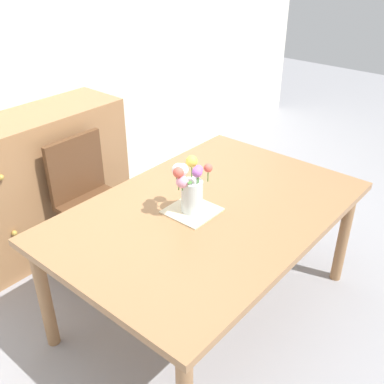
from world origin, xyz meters
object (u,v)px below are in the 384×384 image
object	(u,v)px
chair_far	(89,195)
flower_vase	(189,185)
dresser	(32,187)
dining_table	(209,220)

from	to	relation	value
chair_far	flower_vase	xyz separation A→B (m)	(0.02, -0.86, 0.37)
chair_far	flower_vase	bearing A→B (deg)	91.22
chair_far	dresser	xyz separation A→B (m)	(-0.17, 0.41, -0.02)
dining_table	flower_vase	world-z (taller)	flower_vase
dining_table	chair_far	distance (m)	0.93
dining_table	chair_far	size ratio (longest dim) A/B	1.91
dining_table	dresser	distance (m)	1.37
dresser	dining_table	bearing A→B (deg)	-77.90
dresser	flower_vase	size ratio (longest dim) A/B	4.68
dining_table	chair_far	bearing A→B (deg)	97.13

